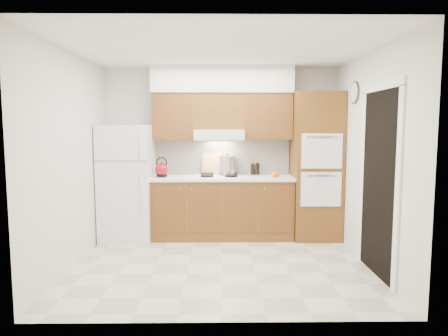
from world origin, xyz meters
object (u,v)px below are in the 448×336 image
oven_cabinet (316,166)px  kettle (162,170)px  stock_pot (227,165)px  fridge (127,183)px

oven_cabinet → kettle: size_ratio=11.12×
kettle → stock_pot: (0.99, 0.17, 0.06)m
fridge → kettle: size_ratio=8.70×
fridge → stock_pot: size_ratio=6.36×
fridge → oven_cabinet: size_ratio=0.78×
stock_pot → kettle: bearing=-170.4°
kettle → stock_pot: size_ratio=0.73×
stock_pot → oven_cabinet: bearing=-6.8°
oven_cabinet → fridge: bearing=-179.3°
oven_cabinet → kettle: (-2.33, -0.01, -0.05)m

